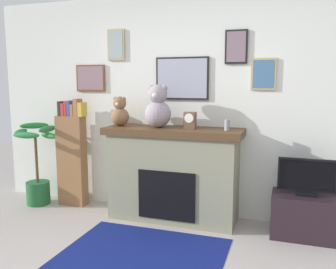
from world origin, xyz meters
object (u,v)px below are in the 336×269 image
television (307,178)px  mantel_clock (190,120)px  teddy_bear_brown (120,113)px  fireplace (173,173)px  potted_plant (37,171)px  tv_stand (304,216)px  candle_jar (227,125)px  bookshelf (72,156)px  teddy_bear_cream (158,108)px

television → mantel_clock: (-1.23, 0.03, 0.54)m
mantel_clock → teddy_bear_brown: 0.86m
fireplace → potted_plant: fireplace is taller
tv_stand → mantel_clock: size_ratio=3.53×
candle_jar → mantel_clock: (-0.41, -0.00, 0.04)m
fireplace → bookshelf: bookshelf is taller
fireplace → mantel_clock: (0.20, -0.02, 0.62)m
mantel_clock → television: bearing=-1.5°
television → teddy_bear_cream: 1.74m
television → mantel_clock: bearing=178.5°
mantel_clock → teddy_bear_brown: teddy_bear_brown is taller
television → candle_jar: bearing=177.7°
fireplace → bookshelf: size_ratio=1.14×
fireplace → bookshelf: 1.39m
bookshelf → teddy_bear_brown: size_ratio=3.98×
television → teddy_bear_brown: (-2.08, 0.03, 0.60)m
fireplace → television: (1.43, -0.05, 0.09)m
candle_jar → fireplace: bearing=178.3°
potted_plant → teddy_bear_cream: size_ratio=2.17×
bookshelf → mantel_clock: size_ratio=7.40×
bookshelf → potted_plant: 0.51m
tv_stand → teddy_bear_brown: (-2.08, 0.03, 1.00)m
potted_plant → tv_stand: bearing=0.4°
candle_jar → teddy_bear_cream: teddy_bear_cream is taller
teddy_bear_brown → candle_jar: bearing=0.0°
television → teddy_bear_cream: teddy_bear_cream is taller
candle_jar → tv_stand: bearing=-2.2°
teddy_bear_brown → teddy_bear_cream: teddy_bear_cream is taller
tv_stand → television: 0.40m
candle_jar → teddy_bear_brown: bearing=-180.0°
bookshelf → candle_jar: bearing=-2.0°
teddy_bear_cream → mantel_clock: bearing=-0.1°
bookshelf → television: bearing=-2.1°
tv_stand → mantel_clock: bearing=178.6°
bookshelf → candle_jar: size_ratio=11.80×
tv_stand → teddy_bear_cream: 1.93m
potted_plant → teddy_bear_brown: bearing=2.6°
potted_plant → television: bearing=0.4°
fireplace → teddy_bear_cream: bearing=-174.2°
candle_jar → teddy_bear_cream: (-0.79, -0.00, 0.16)m
bookshelf → tv_stand: size_ratio=2.10×
potted_plant → mantel_clock: mantel_clock is taller
bookshelf → teddy_bear_brown: bearing=-5.4°
television → teddy_bear_cream: size_ratio=1.15×
fireplace → tv_stand: bearing=-2.0°
fireplace → teddy_bear_cream: size_ratio=3.21×
tv_stand → bookshelf: bearing=178.0°
tv_stand → mantel_clock: mantel_clock is taller
teddy_bear_brown → teddy_bear_cream: size_ratio=0.71×
bookshelf → television: 2.81m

